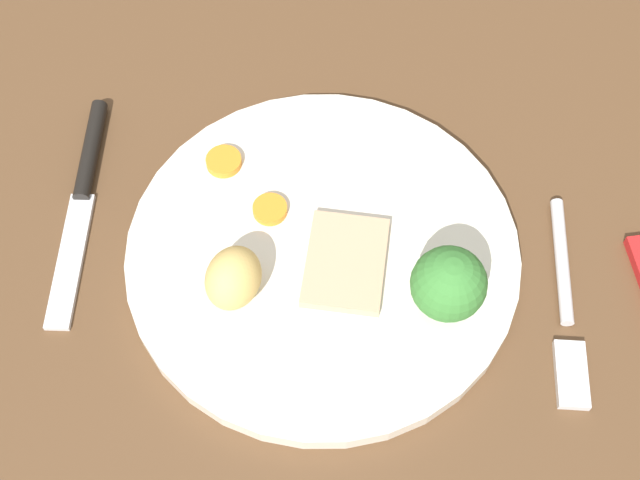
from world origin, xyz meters
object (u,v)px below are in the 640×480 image
(carrot_coin_back, at_px, (267,209))
(knife, at_px, (81,188))
(meat_slice_main, at_px, (343,262))
(dinner_plate, at_px, (320,252))
(fork, at_px, (563,305))
(broccoli_floret, at_px, (445,284))
(carrot_coin_front, at_px, (221,161))
(roast_potato_left, at_px, (230,278))

(carrot_coin_back, height_order, knife, carrot_coin_back)
(meat_slice_main, relative_size, carrot_coin_back, 2.94)
(meat_slice_main, height_order, carrot_coin_back, meat_slice_main)
(dinner_plate, relative_size, fork, 1.76)
(fork, bearing_deg, broccoli_floret, -82.41)
(dinner_plate, xyz_separation_m, carrot_coin_front, (0.08, -0.06, 0.01))
(broccoli_floret, bearing_deg, roast_potato_left, 0.65)
(roast_potato_left, bearing_deg, broccoli_floret, -179.35)
(meat_slice_main, xyz_separation_m, fork, (-0.15, 0.01, -0.01))
(broccoli_floret, height_order, fork, broccoli_floret)
(broccoli_floret, distance_m, knife, 0.27)
(dinner_plate, xyz_separation_m, fork, (-0.16, 0.02, -0.00))
(dinner_plate, xyz_separation_m, carrot_coin_back, (0.04, -0.03, 0.01))
(knife, bearing_deg, broccoli_floret, 70.26)
(carrot_coin_front, height_order, broccoli_floret, broccoli_floret)
(dinner_plate, distance_m, knife, 0.18)
(roast_potato_left, height_order, carrot_coin_back, roast_potato_left)
(carrot_coin_back, height_order, broccoli_floret, broccoli_floret)
(roast_potato_left, bearing_deg, carrot_coin_back, -103.15)
(dinner_plate, relative_size, roast_potato_left, 6.26)
(carrot_coin_back, xyz_separation_m, broccoli_floret, (-0.12, 0.06, 0.03))
(dinner_plate, relative_size, broccoli_floret, 4.69)
(fork, relative_size, knife, 0.82)
(carrot_coin_back, relative_size, fork, 0.16)
(meat_slice_main, height_order, fork, meat_slice_main)
(dinner_plate, height_order, carrot_coin_front, carrot_coin_front)
(carrot_coin_front, xyz_separation_m, broccoli_floret, (-0.16, 0.10, 0.03))
(roast_potato_left, height_order, fork, roast_potato_left)
(fork, distance_m, knife, 0.35)
(carrot_coin_front, relative_size, knife, 0.14)
(dinner_plate, height_order, meat_slice_main, meat_slice_main)
(dinner_plate, relative_size, carrot_coin_back, 11.16)
(broccoli_floret, bearing_deg, knife, -16.27)
(fork, bearing_deg, roast_potato_left, -87.67)
(roast_potato_left, height_order, carrot_coin_front, roast_potato_left)
(carrot_coin_back, xyz_separation_m, fork, (-0.20, 0.05, -0.01))
(fork, bearing_deg, meat_slice_main, -96.04)
(carrot_coin_front, height_order, carrot_coin_back, same)
(meat_slice_main, height_order, roast_potato_left, roast_potato_left)
(meat_slice_main, height_order, knife, meat_slice_main)
(carrot_coin_front, xyz_separation_m, fork, (-0.24, 0.09, -0.01))
(carrot_coin_back, bearing_deg, carrot_coin_front, -44.45)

